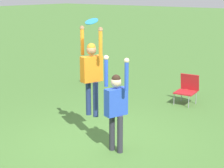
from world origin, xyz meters
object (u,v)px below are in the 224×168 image
at_px(frisbee, 92,21).
at_px(camping_chair_0, 187,88).
at_px(person_defending, 116,103).
at_px(camping_chair_2, 92,70).
at_px(person_jumping, 92,70).

distance_m(frisbee, camping_chair_0, 4.53).
height_order(frisbee, camping_chair_0, frisbee).
xyz_separation_m(person_defending, camping_chair_2, (-4.31, 4.20, -0.58)).
relative_size(person_defending, camping_chair_0, 2.31).
bearing_deg(camping_chair_2, camping_chair_0, -177.87).
bearing_deg(camping_chair_0, frisbee, 79.19).
height_order(person_jumping, frisbee, frisbee).
distance_m(person_jumping, camping_chair_0, 3.90).
bearing_deg(frisbee, person_jumping, 133.49).
bearing_deg(person_defending, camping_chair_0, -156.55).
xyz_separation_m(camping_chair_0, camping_chair_2, (-3.92, 0.21, 0.00)).
bearing_deg(frisbee, camping_chair_2, 131.22).
height_order(camping_chair_0, camping_chair_2, camping_chair_0).
xyz_separation_m(person_jumping, camping_chair_0, (0.52, 3.70, -1.11)).
height_order(person_defending, camping_chair_2, person_defending).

